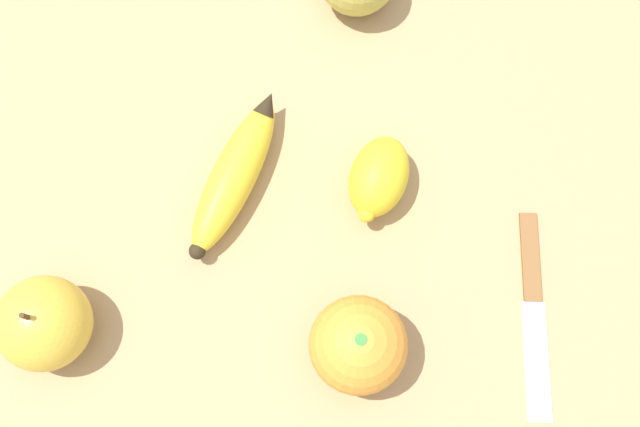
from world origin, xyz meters
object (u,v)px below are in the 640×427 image
at_px(paring_knife, 534,306).
at_px(apple, 44,323).
at_px(orange, 358,345).
at_px(lemon, 379,177).
at_px(banana, 235,174).

bearing_deg(paring_knife, apple, 3.59).
distance_m(orange, lemon, 0.16).
xyz_separation_m(banana, paring_knife, (-0.16, -0.26, -0.02)).
distance_m(banana, orange, 0.20).
xyz_separation_m(orange, apple, (0.05, 0.27, -0.01)).
bearing_deg(apple, paring_knife, -94.35).
height_order(lemon, paring_knife, lemon).
height_order(banana, lemon, lemon).
bearing_deg(lemon, banana, 80.77).
relative_size(apple, paring_knife, 0.46).
height_order(banana, paring_knife, banana).
bearing_deg(paring_knife, lemon, -38.46).
height_order(orange, apple, apple).
relative_size(orange, paring_knife, 0.44).
distance_m(apple, paring_knife, 0.44).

